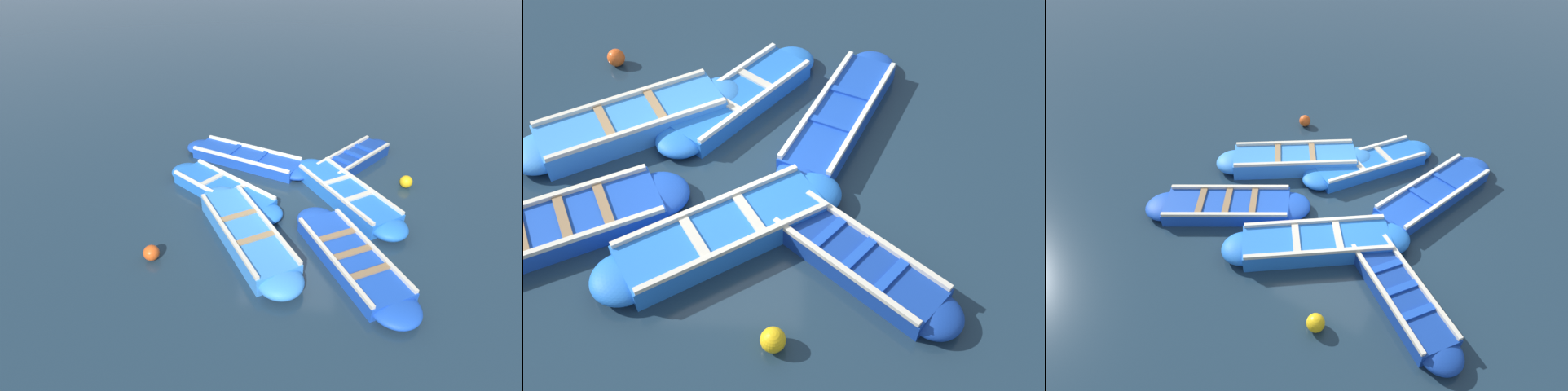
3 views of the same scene
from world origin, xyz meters
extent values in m
plane|color=#1C303F|center=(0.00, 0.00, 0.00)|extent=(120.00, 120.00, 0.00)
cube|color=navy|center=(1.96, -1.68, 0.15)|extent=(2.39, 2.16, 0.31)
ellipsoid|color=navy|center=(1.01, -0.89, 0.15)|extent=(1.02, 1.01, 0.31)
ellipsoid|color=navy|center=(2.91, -2.46, 0.15)|extent=(1.02, 1.01, 0.31)
cube|color=beige|center=(1.74, -1.94, 0.34)|extent=(1.91, 1.60, 0.07)
cube|color=beige|center=(2.18, -1.41, 0.34)|extent=(1.91, 1.60, 0.07)
cube|color=#1947B7|center=(1.56, -1.34, 0.33)|extent=(0.54, 0.61, 0.04)
cube|color=#1947B7|center=(1.96, -1.68, 0.33)|extent=(0.54, 0.61, 0.04)
cube|color=#1947B7|center=(2.36, -2.01, 0.33)|extent=(0.54, 0.61, 0.04)
cube|color=blue|center=(0.02, 1.69, 0.15)|extent=(2.38, 2.76, 0.30)
ellipsoid|color=blue|center=(0.86, 2.81, 0.15)|extent=(1.15, 1.16, 0.30)
ellipsoid|color=blue|center=(-0.81, 0.58, 0.15)|extent=(1.15, 1.16, 0.30)
cube|color=silver|center=(-0.30, 1.93, 0.34)|extent=(1.70, 2.24, 0.07)
cube|color=silver|center=(0.35, 1.45, 0.34)|extent=(1.70, 2.24, 0.07)
cube|color=beige|center=(0.26, 2.01, 0.32)|extent=(0.71, 0.58, 0.04)
cube|color=beige|center=(-0.21, 1.38, 0.32)|extent=(0.71, 0.58, 0.04)
cube|color=#1947B7|center=(-2.15, -1.27, 0.14)|extent=(2.86, 2.16, 0.29)
ellipsoid|color=#1947B7|center=(-0.95, -0.62, 0.14)|extent=(1.26, 1.25, 0.29)
ellipsoid|color=#1947B7|center=(-3.35, -1.91, 0.14)|extent=(1.26, 1.25, 0.29)
cube|color=beige|center=(-2.37, -0.87, 0.32)|extent=(2.38, 1.33, 0.07)
cube|color=beige|center=(-1.94, -1.67, 0.32)|extent=(2.38, 1.33, 0.07)
cube|color=olive|center=(-1.64, -0.99, 0.31)|extent=(0.54, 0.83, 0.04)
cube|color=olive|center=(-2.15, -1.27, 0.31)|extent=(0.54, 0.83, 0.04)
cube|color=olive|center=(-2.66, -1.54, 0.31)|extent=(0.54, 0.83, 0.04)
cube|color=#1947B7|center=(1.74, 1.33, 0.15)|extent=(1.99, 3.18, 0.29)
ellipsoid|color=#1947B7|center=(2.33, 2.75, 0.15)|extent=(1.08, 1.09, 0.29)
ellipsoid|color=#1947B7|center=(1.16, -0.10, 0.15)|extent=(1.08, 1.09, 0.29)
cube|color=silver|center=(1.37, 1.48, 0.33)|extent=(1.22, 2.82, 0.07)
cube|color=silver|center=(2.12, 1.17, 0.33)|extent=(1.22, 2.82, 0.07)
cube|color=#1947B7|center=(1.91, 1.73, 0.31)|extent=(0.78, 0.43, 0.04)
cube|color=#1947B7|center=(1.58, 0.92, 0.31)|extent=(0.78, 0.43, 0.04)
cube|color=#3884E0|center=(-1.67, 0.89, 0.20)|extent=(3.08, 2.40, 0.39)
ellipsoid|color=#3884E0|center=(-0.38, 1.67, 0.20)|extent=(1.25, 1.24, 0.39)
ellipsoid|color=#3884E0|center=(-2.96, 0.10, 0.20)|extent=(1.25, 1.24, 0.39)
cube|color=beige|center=(-1.90, 1.26, 0.43)|extent=(2.57, 1.61, 0.07)
cube|color=beige|center=(-1.43, 0.51, 0.43)|extent=(2.57, 1.61, 0.07)
cube|color=#9E7A51|center=(-1.30, 1.11, 0.41)|extent=(0.56, 0.80, 0.04)
cube|color=#9E7A51|center=(-2.03, 0.66, 0.41)|extent=(0.56, 0.80, 0.04)
cube|color=blue|center=(0.10, -1.33, 0.18)|extent=(2.95, 2.39, 0.36)
ellipsoid|color=blue|center=(1.32, -0.52, 0.18)|extent=(1.19, 1.19, 0.36)
ellipsoid|color=blue|center=(-1.12, -2.15, 0.18)|extent=(1.19, 1.19, 0.36)
cube|color=beige|center=(-0.13, -0.98, 0.39)|extent=(2.44, 1.66, 0.07)
cube|color=beige|center=(0.33, -1.68, 0.39)|extent=(2.44, 1.66, 0.07)
cube|color=beige|center=(0.45, -1.10, 0.38)|extent=(0.56, 0.75, 0.04)
cube|color=beige|center=(-0.24, -1.56, 0.38)|extent=(0.56, 0.75, 0.04)
sphere|color=#EAB214|center=(0.90, -2.92, 0.16)|extent=(0.32, 0.32, 0.32)
sphere|color=#E05119|center=(-2.39, 2.72, 0.16)|extent=(0.32, 0.32, 0.32)
camera|label=1|loc=(-8.30, -0.07, 5.65)|focal=28.00mm
camera|label=2|loc=(1.24, -6.56, 6.81)|focal=42.00mm
camera|label=3|loc=(2.55, -6.26, 6.28)|focal=28.00mm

